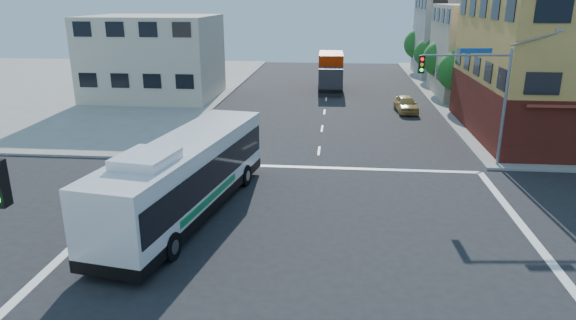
# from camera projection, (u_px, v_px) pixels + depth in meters

# --- Properties ---
(ground) EXTENTS (120.00, 120.00, 0.00)m
(ground) POSITION_uv_depth(u_px,v_px,m) (307.00, 239.00, 21.65)
(ground) COLOR black
(ground) RESTS_ON ground
(sidewalk_nw) EXTENTS (50.00, 50.00, 0.15)m
(sidewalk_nw) POSITION_uv_depth(u_px,v_px,m) (18.00, 86.00, 58.04)
(sidewalk_nw) COLOR gray
(sidewalk_nw) RESTS_ON ground
(building_east_near) EXTENTS (12.06, 10.06, 9.00)m
(building_east_near) POSITION_uv_depth(u_px,v_px,m) (499.00, 52.00, 50.91)
(building_east_near) COLOR #C5B496
(building_east_near) RESTS_ON ground
(building_east_far) EXTENTS (12.06, 10.06, 10.00)m
(building_east_far) POSITION_uv_depth(u_px,v_px,m) (467.00, 36.00, 64.03)
(building_east_far) COLOR #A3A39E
(building_east_far) RESTS_ON ground
(building_west) EXTENTS (12.06, 10.06, 8.00)m
(building_west) POSITION_uv_depth(u_px,v_px,m) (154.00, 58.00, 50.42)
(building_west) COLOR beige
(building_west) RESTS_ON ground
(signal_mast_ne) EXTENTS (7.91, 1.13, 8.07)m
(signal_mast_ne) POSITION_uv_depth(u_px,v_px,m) (477.00, 84.00, 29.36)
(signal_mast_ne) COLOR slate
(signal_mast_ne) RESTS_ON ground
(street_tree_a) EXTENTS (3.60, 3.60, 5.53)m
(street_tree_a) POSITION_uv_depth(u_px,v_px,m) (459.00, 68.00, 45.92)
(street_tree_a) COLOR #352513
(street_tree_a) RESTS_ON ground
(street_tree_b) EXTENTS (3.80, 3.80, 5.79)m
(street_tree_b) POSITION_uv_depth(u_px,v_px,m) (442.00, 57.00, 53.45)
(street_tree_b) COLOR #352513
(street_tree_b) RESTS_ON ground
(street_tree_c) EXTENTS (3.40, 3.40, 5.29)m
(street_tree_c) POSITION_uv_depth(u_px,v_px,m) (430.00, 52.00, 61.13)
(street_tree_c) COLOR #352513
(street_tree_c) RESTS_ON ground
(street_tree_d) EXTENTS (4.00, 4.00, 6.03)m
(street_tree_d) POSITION_uv_depth(u_px,v_px,m) (420.00, 42.00, 68.58)
(street_tree_d) COLOR #352513
(street_tree_d) RESTS_ON ground
(transit_bus) EXTENTS (4.97, 13.58, 3.94)m
(transit_bus) POSITION_uv_depth(u_px,v_px,m) (186.00, 175.00, 23.56)
(transit_bus) COLOR black
(transit_bus) RESTS_ON ground
(box_truck) EXTENTS (2.70, 8.62, 3.86)m
(box_truck) POSITION_uv_depth(u_px,v_px,m) (331.00, 73.00, 55.53)
(box_truck) COLOR #28292E
(box_truck) RESTS_ON ground
(parked_car) EXTENTS (1.99, 4.35, 1.45)m
(parked_car) POSITION_uv_depth(u_px,v_px,m) (406.00, 104.00, 45.06)
(parked_car) COLOR tan
(parked_car) RESTS_ON ground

